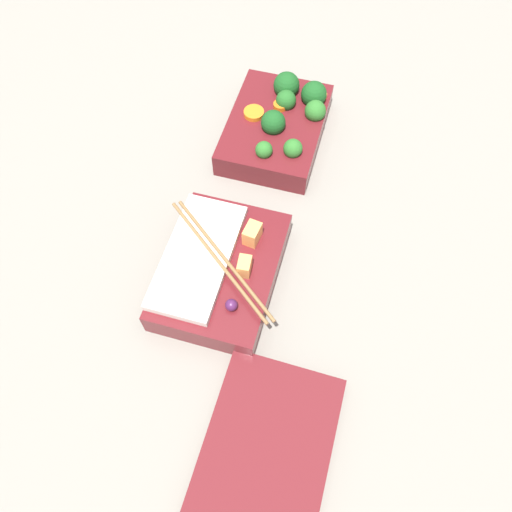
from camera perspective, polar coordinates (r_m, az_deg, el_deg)
ground_plane at (r=0.77m, az=-0.59°, el=5.67°), size 3.00×3.00×0.00m
bento_tray_vegetable at (r=0.85m, az=2.81°, el=14.77°), size 0.21×0.15×0.08m
bento_tray_rice at (r=0.69m, az=-4.28°, el=-1.48°), size 0.21×0.18×0.07m
bento_lid at (r=0.63m, az=1.31°, el=-20.98°), size 0.21×0.15×0.02m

